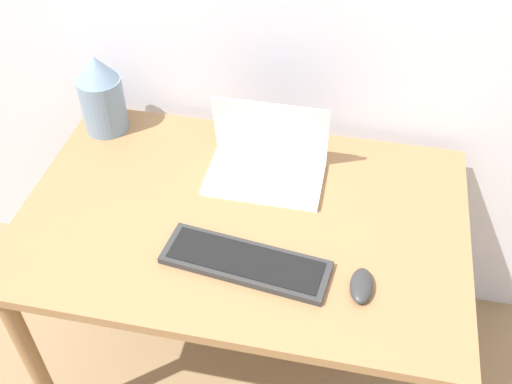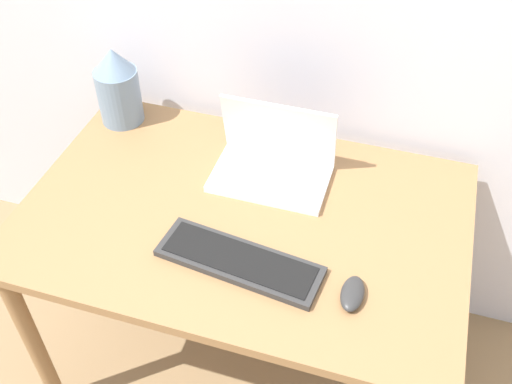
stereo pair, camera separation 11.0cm
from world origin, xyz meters
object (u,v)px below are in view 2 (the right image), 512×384
Objects in this scene: keyboard at (239,261)px; mouse at (352,294)px; vase at (118,86)px; laptop at (273,161)px.

mouse is (0.29, -0.02, 0.01)m from keyboard.
mouse is 0.42× the size of vase.
laptop reaches higher than keyboard.
vase reaches higher than keyboard.
laptop is at bearing -11.95° from vase.
keyboard is 0.73m from vase.
keyboard is at bearing 176.24° from mouse.
vase is at bearing 168.05° from laptop.
keyboard is at bearing -87.83° from laptop.
mouse is at bearing -29.86° from vase.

